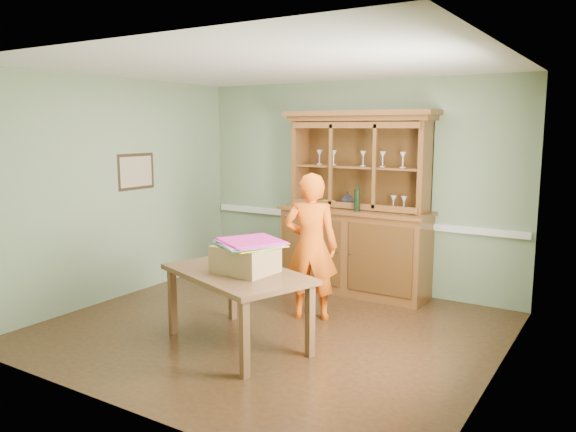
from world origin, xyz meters
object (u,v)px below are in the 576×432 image
Objects in this scene: china_hutch at (356,230)px; cardboard_box at (245,259)px; dining_table at (237,280)px; person at (311,246)px.

china_hutch reaches higher than cardboard_box.
dining_table is at bearing -94.79° from china_hutch.
china_hutch reaches higher than dining_table.
person is (0.13, 1.04, -0.05)m from cardboard_box.
china_hutch is 4.21× the size of cardboard_box.
person reaches higher than cardboard_box.
cardboard_box is at bearing 38.09° from dining_table.
cardboard_box is 0.34× the size of person.
dining_table is (-0.19, -2.26, -0.16)m from china_hutch.
cardboard_box is (0.08, 0.03, 0.21)m from dining_table.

